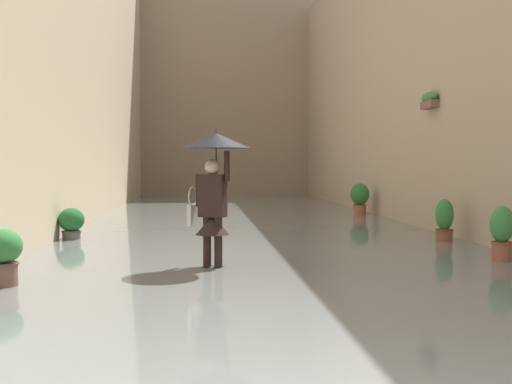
{
  "coord_description": "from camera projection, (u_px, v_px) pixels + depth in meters",
  "views": [
    {
      "loc": [
        1.18,
        3.13,
        1.62
      ],
      "look_at": [
        0.4,
        -5.96,
        1.22
      ],
      "focal_mm": 45.37,
      "sensor_mm": 36.0,
      "label": 1
    }
  ],
  "objects": [
    {
      "name": "ground_plane",
      "position": [
        245.0,
        224.0,
        17.32
      ],
      "size": [
        70.5,
        70.5,
        0.0
      ],
      "primitive_type": "plane",
      "color": "slate"
    },
    {
      "name": "flood_water",
      "position": [
        245.0,
        222.0,
        17.32
      ],
      "size": [
        8.91,
        34.2,
        0.1
      ],
      "primitive_type": "cube",
      "color": "slate",
      "rests_on": "ground_plane"
    },
    {
      "name": "building_facade_left",
      "position": [
        427.0,
        56.0,
        17.54
      ],
      "size": [
        2.04,
        32.2,
        9.09
      ],
      "color": "tan",
      "rests_on": "ground_plane"
    },
    {
      "name": "building_facade_far",
      "position": [
        224.0,
        70.0,
        31.98
      ],
      "size": [
        11.71,
        1.8,
        12.57
      ],
      "primitive_type": "cube",
      "color": "gray",
      "rests_on": "ground_plane"
    },
    {
      "name": "person_wading",
      "position": [
        214.0,
        172.0,
        9.46
      ],
      "size": [
        1.03,
        1.03,
        2.14
      ],
      "color": "black",
      "rests_on": "ground_plane"
    },
    {
      "name": "potted_plant_near_right",
      "position": [
        3.0,
        257.0,
        8.02
      ],
      "size": [
        0.48,
        0.48,
        0.81
      ],
      "color": "brown",
      "rests_on": "ground_plane"
    },
    {
      "name": "potted_plant_far_left",
      "position": [
        444.0,
        222.0,
        12.69
      ],
      "size": [
        0.36,
        0.36,
        0.93
      ],
      "color": "brown",
      "rests_on": "ground_plane"
    },
    {
      "name": "potted_plant_near_left",
      "position": [
        360.0,
        198.0,
        19.32
      ],
      "size": [
        0.56,
        0.56,
        1.04
      ],
      "color": "#9E563D",
      "rests_on": "ground_plane"
    },
    {
      "name": "potted_plant_mid_left",
      "position": [
        502.0,
        234.0,
        10.13
      ],
      "size": [
        0.38,
        0.38,
        0.96
      ],
      "color": "#9E563D",
      "rests_on": "ground_plane"
    },
    {
      "name": "potted_plant_far_right",
      "position": [
        71.0,
        224.0,
        13.07
      ],
      "size": [
        0.52,
        0.52,
        0.73
      ],
      "color": "#66605B",
      "rests_on": "ground_plane"
    }
  ]
}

